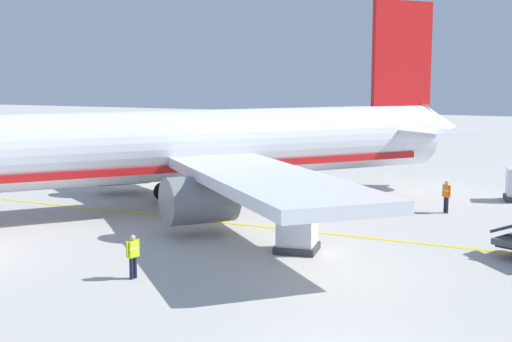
{
  "coord_description": "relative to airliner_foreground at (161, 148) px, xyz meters",
  "views": [
    {
      "loc": [
        -15.28,
        -5.03,
        7.15
      ],
      "look_at": [
        15.13,
        9.97,
        2.54
      ],
      "focal_mm": 48.33,
      "sensor_mm": 36.0,
      "label": 1
    }
  ],
  "objects": [
    {
      "name": "apron_guide_line",
      "position": [
        -1.41,
        -4.65,
        -3.39
      ],
      "size": [
        0.3,
        60.0,
        0.01
      ],
      "primitive_type": "cube",
      "color": "yellow",
      "rests_on": "ground"
    },
    {
      "name": "crew_loader_left",
      "position": [
        -11.22,
        -6.3,
        -2.45
      ],
      "size": [
        0.62,
        0.3,
        1.61
      ],
      "color": "#191E33",
      "rests_on": "ground"
    },
    {
      "name": "cargo_container_near",
      "position": [
        -5.02,
        -10.07,
        -2.49
      ],
      "size": [
        1.96,
        1.96,
        1.91
      ],
      "color": "#333338",
      "rests_on": "ground"
    },
    {
      "name": "airliner_foreground",
      "position": [
        0.0,
        0.0,
        0.0
      ],
      "size": [
        35.11,
        30.05,
        11.9
      ],
      "color": "silver",
      "rests_on": "ground"
    },
    {
      "name": "crew_loader_right",
      "position": [
        3.11,
        -7.83,
        -2.38
      ],
      "size": [
        0.45,
        0.52,
        1.72
      ],
      "color": "#191E33",
      "rests_on": "ground"
    },
    {
      "name": "crew_supervisor",
      "position": [
        6.03,
        -13.97,
        -2.36
      ],
      "size": [
        0.47,
        0.5,
        1.74
      ],
      "color": "#191E33",
      "rests_on": "ground"
    }
  ]
}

